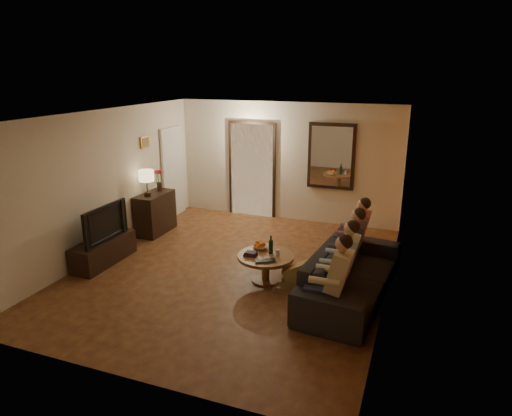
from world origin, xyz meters
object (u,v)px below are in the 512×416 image
at_px(sofa, 351,274).
at_px(laptop, 266,262).
at_px(wine_bottle, 271,244).
at_px(dresser, 155,213).
at_px(bowl, 260,247).
at_px(person_b, 342,266).
at_px(table_lamp, 147,183).
at_px(dog, 298,272).
at_px(person_a, 333,284).
at_px(person_d, 355,238).
at_px(person_c, 349,251).
at_px(coffee_table, 266,268).
at_px(tv_stand, 104,251).
at_px(tv, 100,223).

xyz_separation_m(sofa, laptop, (-1.26, -0.24, 0.09)).
relative_size(sofa, wine_bottle, 8.19).
height_order(dresser, bowl, dresser).
bearing_deg(laptop, person_b, -31.88).
relative_size(person_b, laptop, 3.65).
bearing_deg(table_lamp, dog, -19.55).
relative_size(dresser, dog, 1.68).
height_order(sofa, person_a, person_a).
distance_m(table_lamp, person_a, 4.68).
bearing_deg(sofa, person_a, 179.71).
relative_size(person_d, laptop, 3.65).
xyz_separation_m(person_a, person_b, (0.00, 0.60, 0.00)).
bearing_deg(sofa, person_c, 24.49).
bearing_deg(dog, wine_bottle, 147.66).
distance_m(sofa, coffee_table, 1.37).
distance_m(dresser, person_c, 4.31).
height_order(person_a, laptop, person_a).
relative_size(table_lamp, person_b, 0.45).
xyz_separation_m(tv_stand, bowl, (2.72, 0.53, 0.27)).
bearing_deg(sofa, dresser, 77.91).
distance_m(dresser, person_b, 4.50).
bearing_deg(dog, person_b, -31.41).
bearing_deg(person_b, person_c, 90.00).
bearing_deg(dresser, person_a, -28.90).
bearing_deg(person_d, laptop, -135.34).
bearing_deg(sofa, coffee_table, 94.52).
distance_m(sofa, person_c, 0.39).
xyz_separation_m(tv, wine_bottle, (2.95, 0.41, -0.14)).
height_order(person_b, person_c, same).
height_order(sofa, person_b, person_b).
bearing_deg(coffee_table, dresser, 154.90).
bearing_deg(table_lamp, person_c, -11.89).
height_order(dresser, tv, tv).
distance_m(tv_stand, wine_bottle, 3.01).
bearing_deg(bowl, table_lamp, 161.33).
height_order(dresser, wine_bottle, dresser).
distance_m(sofa, laptop, 1.28).
xyz_separation_m(tv_stand, tv, (0.00, 0.00, 0.53)).
distance_m(person_c, dog, 0.85).
bearing_deg(person_a, tv, 171.43).
distance_m(tv, person_a, 4.21).
bearing_deg(person_c, person_a, -90.00).
bearing_deg(person_d, dog, -126.54).
relative_size(dresser, tv_stand, 0.73).
relative_size(tv_stand, person_a, 1.08).
bearing_deg(table_lamp, person_d, -3.79).
xyz_separation_m(person_b, laptop, (-1.16, 0.06, -0.14)).
relative_size(person_a, wine_bottle, 3.87).
bearing_deg(table_lamp, dresser, 90.00).
relative_size(person_c, bowl, 4.63).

